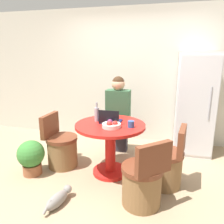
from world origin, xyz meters
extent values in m
plane|color=#9E8466|center=(0.00, 0.00, 0.00)|extent=(12.00, 12.00, 0.00)
cube|color=beige|center=(0.00, 1.62, 1.30)|extent=(7.00, 0.06, 2.60)
cube|color=silver|center=(1.21, 1.26, 0.88)|extent=(0.63, 0.63, 1.77)
cube|color=silver|center=(1.21, 0.93, 0.88)|extent=(0.60, 0.01, 1.66)
cylinder|color=gray|center=(1.40, 0.92, 0.97)|extent=(0.02, 0.02, 0.53)
cylinder|color=red|center=(-0.02, 0.13, 0.03)|extent=(0.52, 0.52, 0.05)
cylinder|color=red|center=(-0.02, 0.13, 0.39)|extent=(0.15, 0.15, 0.68)
cylinder|color=red|center=(-0.02, 0.13, 0.75)|extent=(1.00, 1.00, 0.04)
cylinder|color=brown|center=(-0.81, 0.15, 0.22)|extent=(0.46, 0.46, 0.43)
cylinder|color=brown|center=(-0.81, 0.15, 0.46)|extent=(0.48, 0.48, 0.06)
cube|color=brown|center=(-1.00, 0.16, 0.66)|extent=(0.08, 0.44, 0.35)
cylinder|color=brown|center=(0.76, 0.02, 0.22)|extent=(0.46, 0.46, 0.43)
cylinder|color=brown|center=(0.76, 0.02, 0.46)|extent=(0.48, 0.48, 0.06)
cube|color=brown|center=(0.95, -0.01, 0.66)|extent=(0.13, 0.44, 0.35)
cylinder|color=brown|center=(0.51, -0.45, 0.22)|extent=(0.46, 0.46, 0.43)
cylinder|color=brown|center=(0.51, -0.45, 0.46)|extent=(0.48, 0.48, 0.06)
cube|color=brown|center=(0.64, -0.60, 0.66)|extent=(0.37, 0.35, 0.35)
cube|color=#2D2D38|center=(-0.06, 0.95, 0.24)|extent=(0.28, 0.16, 0.49)
cube|color=#2D2D38|center=(-0.06, 0.89, 0.56)|extent=(0.32, 0.36, 0.14)
cube|color=#2D5638|center=(-0.06, 0.81, 0.89)|extent=(0.40, 0.22, 0.52)
sphere|color=tan|center=(-0.06, 0.81, 1.25)|extent=(0.22, 0.22, 0.22)
sphere|color=#382314|center=(-0.06, 0.81, 1.28)|extent=(0.20, 0.20, 0.20)
cube|color=#141947|center=(-0.04, 0.22, 0.78)|extent=(0.30, 0.25, 0.02)
cube|color=black|center=(-0.04, 0.09, 0.88)|extent=(0.30, 0.01, 0.19)
cylinder|color=beige|center=(0.03, -0.01, 0.80)|extent=(0.25, 0.25, 0.05)
sphere|color=red|center=(0.09, -0.03, 0.83)|extent=(0.08, 0.08, 0.08)
sphere|color=#7A2D5B|center=(0.00, 0.03, 0.83)|extent=(0.08, 0.08, 0.08)
sphere|color=red|center=(0.02, -0.07, 0.83)|extent=(0.08, 0.08, 0.08)
cylinder|color=#2D4C84|center=(0.29, 0.06, 0.81)|extent=(0.09, 0.09, 0.09)
cylinder|color=#9999A3|center=(-0.25, 0.21, 0.87)|extent=(0.07, 0.07, 0.20)
cylinder|color=#9999A3|center=(-0.25, 0.21, 1.01)|extent=(0.03, 0.03, 0.08)
ellipsoid|color=gray|center=(-0.44, -0.75, 0.08)|extent=(0.21, 0.37, 0.16)
sphere|color=gray|center=(-0.39, -0.56, 0.11)|extent=(0.11, 0.11, 0.11)
cylinder|color=gray|center=(-0.47, -0.90, 0.09)|extent=(0.07, 0.15, 0.12)
cylinder|color=#935638|center=(-1.13, -0.19, 0.08)|extent=(0.27, 0.27, 0.16)
sphere|color=#387A33|center=(-1.13, -0.19, 0.33)|extent=(0.39, 0.39, 0.39)
camera|label=1|loc=(0.73, -2.72, 1.72)|focal=35.00mm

